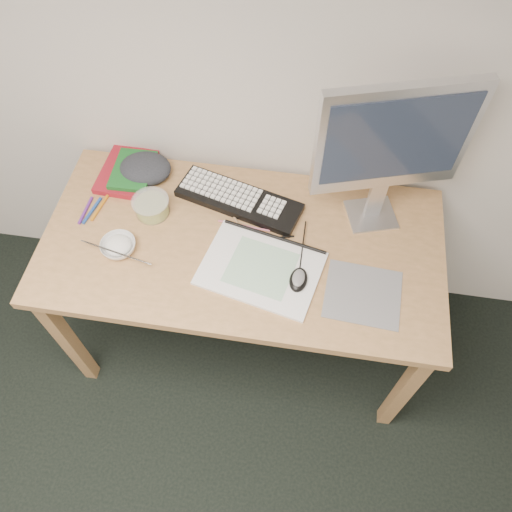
{
  "coord_description": "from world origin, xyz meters",
  "views": [
    {
      "loc": [
        0.36,
        0.46,
        2.18
      ],
      "look_at": [
        0.23,
        1.33,
        0.83
      ],
      "focal_mm": 35.0,
      "sensor_mm": 36.0,
      "label": 1
    }
  ],
  "objects": [
    {
      "name": "marker_purple",
      "position": [
        -0.42,
        1.48,
        0.76
      ],
      "size": [
        0.02,
        0.12,
        0.01
      ],
      "primitive_type": "cylinder",
      "rotation": [
        0.0,
        1.57,
        1.52
      ],
      "color": "#5B2383",
      "rests_on": "desk"
    },
    {
      "name": "desk",
      "position": [
        0.16,
        1.43,
        0.67
      ],
      "size": [
        1.4,
        0.7,
        0.75
      ],
      "color": "tan",
      "rests_on": "ground"
    },
    {
      "name": "rice_bowl",
      "position": [
        -0.25,
        1.34,
        0.77
      ],
      "size": [
        0.13,
        0.13,
        0.04
      ],
      "primitive_type": "imported",
      "rotation": [
        0.0,
        0.0,
        0.08
      ],
      "color": "silver",
      "rests_on": "desk"
    },
    {
      "name": "marker_orange",
      "position": [
        -0.38,
        1.5,
        0.76
      ],
      "size": [
        0.03,
        0.13,
        0.01
      ],
      "primitive_type": "cylinder",
      "rotation": [
        0.0,
        1.57,
        1.39
      ],
      "color": "#C67717",
      "rests_on": "desk"
    },
    {
      "name": "fruit_tub",
      "position": [
        -0.18,
        1.51,
        0.78
      ],
      "size": [
        0.16,
        0.16,
        0.06
      ],
      "primitive_type": "cylinder",
      "rotation": [
        0.0,
        0.0,
        0.26
      ],
      "color": "#E8CE52",
      "rests_on": "desk"
    },
    {
      "name": "marker_blue",
      "position": [
        -0.4,
        1.48,
        0.76
      ],
      "size": [
        0.04,
        0.12,
        0.01
      ],
      "primitive_type": "cylinder",
      "rotation": [
        0.0,
        1.57,
        1.37
      ],
      "color": "#1C439A",
      "rests_on": "desk"
    },
    {
      "name": "pencil_tan",
      "position": [
        0.16,
        1.47,
        0.75
      ],
      "size": [
        0.12,
        0.16,
        0.01
      ],
      "primitive_type": "cylinder",
      "rotation": [
        0.0,
        1.57,
        -0.95
      ],
      "color": "#A57F57",
      "rests_on": "desk"
    },
    {
      "name": "keyboard",
      "position": [
        0.12,
        1.61,
        0.76
      ],
      "size": [
        0.48,
        0.27,
        0.03
      ],
      "primitive_type": "cube",
      "rotation": [
        0.0,
        0.0,
        -0.28
      ],
      "color": "black",
      "rests_on": "desk"
    },
    {
      "name": "book_red",
      "position": [
        -0.33,
        1.68,
        0.76
      ],
      "size": [
        0.2,
        0.25,
        0.02
      ],
      "primitive_type": "cube",
      "rotation": [
        0.0,
        0.0,
        -0.05
      ],
      "color": "maroon",
      "rests_on": "desk"
    },
    {
      "name": "cloth_lump",
      "position": [
        -0.25,
        1.69,
        0.78
      ],
      "size": [
        0.17,
        0.14,
        0.07
      ],
      "primitive_type": "ellipsoid",
      "rotation": [
        0.0,
        0.0,
        -0.04
      ],
      "color": "#272A2E",
      "rests_on": "desk"
    },
    {
      "name": "chopsticks",
      "position": [
        -0.24,
        1.3,
        0.79
      ],
      "size": [
        0.25,
        0.07,
        0.02
      ],
      "primitive_type": "cylinder",
      "rotation": [
        0.0,
        1.57,
        -0.21
      ],
      "color": "#A9A9AC",
      "rests_on": "rice_bowl"
    },
    {
      "name": "book_green",
      "position": [
        -0.3,
        1.67,
        0.78
      ],
      "size": [
        0.15,
        0.2,
        0.02
      ],
      "primitive_type": "cube",
      "rotation": [
        0.0,
        0.0,
        0.03
      ],
      "color": "#175C20",
      "rests_on": "book_red"
    },
    {
      "name": "mousepad",
      "position": [
        0.58,
        1.29,
        0.75
      ],
      "size": [
        0.26,
        0.24,
        0.0
      ],
      "primitive_type": "cube",
      "rotation": [
        0.0,
        0.0,
        -0.06
      ],
      "color": "slate",
      "rests_on": "desk"
    },
    {
      "name": "sketchpad",
      "position": [
        0.24,
        1.33,
        0.76
      ],
      "size": [
        0.44,
        0.36,
        0.01
      ],
      "primitive_type": "cube",
      "rotation": [
        0.0,
        0.0,
        -0.22
      ],
      "color": "silver",
      "rests_on": "desk"
    },
    {
      "name": "pencil_black",
      "position": [
        0.25,
        1.46,
        0.75
      ],
      "size": [
        0.17,
        0.05,
        0.01
      ],
      "primitive_type": "cylinder",
      "rotation": [
        0.0,
        1.57,
        0.26
      ],
      "color": "black",
      "rests_on": "desk"
    },
    {
      "name": "monitor",
      "position": [
        0.6,
        1.62,
        1.1
      ],
      "size": [
        0.47,
        0.19,
        0.57
      ],
      "rotation": [
        0.0,
        0.0,
        0.3
      ],
      "color": "silver",
      "rests_on": "desk"
    },
    {
      "name": "pencil_pink",
      "position": [
        0.16,
        1.5,
        0.75
      ],
      "size": [
        0.19,
        0.02,
        0.01
      ],
      "primitive_type": "cylinder",
      "rotation": [
        0.0,
        1.57,
        -0.09
      ],
      "color": "#CA6579",
      "rests_on": "desk"
    },
    {
      "name": "mouse",
      "position": [
        0.37,
        1.3,
        0.78
      ],
      "size": [
        0.07,
        0.1,
        0.03
      ],
      "primitive_type": "ellipsoid",
      "rotation": [
        0.0,
        0.0,
        -0.07
      ],
      "color": "black",
      "rests_on": "sketchpad"
    }
  ]
}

